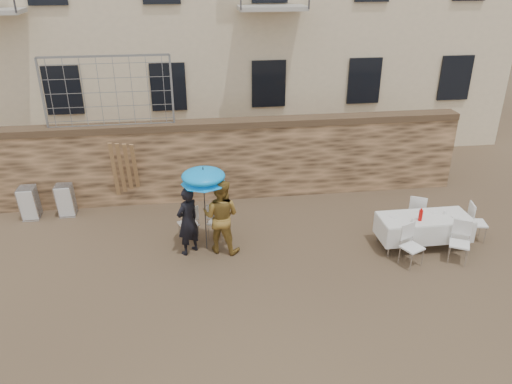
{
  "coord_description": "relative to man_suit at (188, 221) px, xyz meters",
  "views": [
    {
      "loc": [
        -0.98,
        -7.88,
        6.19
      ],
      "look_at": [
        0.4,
        2.2,
        1.4
      ],
      "focal_mm": 35.0,
      "sensor_mm": 36.0,
      "label": 1
    }
  ],
  "objects": [
    {
      "name": "umbrella",
      "position": [
        0.4,
        0.1,
        0.97
      ],
      "size": [
        1.01,
        1.01,
        1.9
      ],
      "color": "#3F3F44",
      "rests_on": "ground"
    },
    {
      "name": "table_chair_side",
      "position": [
        6.84,
        -0.36,
        -0.34
      ],
      "size": [
        0.57,
        0.57,
        0.96
      ],
      "primitive_type": null,
      "rotation": [
        0.0,
        0.0,
        1.37
      ],
      "color": "white",
      "rests_on": "ground"
    },
    {
      "name": "banquet_table",
      "position": [
        5.44,
        -0.46,
        -0.09
      ],
      "size": [
        2.1,
        0.85,
        0.78
      ],
      "color": "white",
      "rests_on": "ground"
    },
    {
      "name": "chain_link_fence",
      "position": [
        -1.84,
        2.89,
        2.28
      ],
      "size": [
        3.2,
        0.06,
        1.8
      ],
      "primitive_type": null,
      "color": "gray",
      "rests_on": "stone_wall"
    },
    {
      "name": "chair_stack_right",
      "position": [
        -3.16,
        2.42,
        -0.36
      ],
      "size": [
        0.46,
        0.47,
        0.92
      ],
      "primitive_type": null,
      "color": "white",
      "rests_on": "ground"
    },
    {
      "name": "stone_wall",
      "position": [
        1.16,
        2.89,
        0.28
      ],
      "size": [
        13.0,
        0.5,
        2.2
      ],
      "primitive_type": "cube",
      "color": "brown",
      "rests_on": "ground"
    },
    {
      "name": "woman_dress",
      "position": [
        0.75,
        0.0,
        0.07
      ],
      "size": [
        1.06,
        0.96,
        1.78
      ],
      "primitive_type": "imported",
      "rotation": [
        0.0,
        0.0,
        2.74
      ],
      "color": "#BE8E3A",
      "rests_on": "ground"
    },
    {
      "name": "ground",
      "position": [
        1.16,
        -2.11,
        -0.82
      ],
      "size": [
        80.0,
        80.0,
        0.0
      ],
      "primitive_type": "plane",
      "color": "brown",
      "rests_on": "ground"
    },
    {
      "name": "couple_chair_left",
      "position": [
        0.0,
        0.55,
        -0.34
      ],
      "size": [
        0.62,
        0.62,
        0.96
      ],
      "primitive_type": null,
      "rotation": [
        0.0,
        0.0,
        3.51
      ],
      "color": "white",
      "rests_on": "ground"
    },
    {
      "name": "soda_bottle",
      "position": [
        5.24,
        -0.61,
        0.09
      ],
      "size": [
        0.09,
        0.09,
        0.26
      ],
      "primitive_type": "cylinder",
      "color": "red",
      "rests_on": "banquet_table"
    },
    {
      "name": "man_suit",
      "position": [
        0.0,
        0.0,
        0.0
      ],
      "size": [
        0.71,
        0.69,
        1.63
      ],
      "primitive_type": "imported",
      "rotation": [
        0.0,
        0.0,
        3.86
      ],
      "color": "black",
      "rests_on": "ground"
    },
    {
      "name": "wood_planks",
      "position": [
        -1.56,
        2.49,
        0.18
      ],
      "size": [
        0.7,
        0.2,
        2.0
      ],
      "primitive_type": null,
      "color": "#A37749",
      "rests_on": "ground"
    },
    {
      "name": "table_chair_back",
      "position": [
        5.64,
        0.34,
        -0.34
      ],
      "size": [
        0.65,
        0.65,
        0.96
      ],
      "primitive_type": null,
      "rotation": [
        0.0,
        0.0,
        2.65
      ],
      "color": "white",
      "rests_on": "ground"
    },
    {
      "name": "table_chair_front_right",
      "position": [
        5.94,
        -1.21,
        -0.34
      ],
      "size": [
        0.65,
        0.65,
        0.96
      ],
      "primitive_type": null,
      "rotation": [
        0.0,
        0.0,
        -0.51
      ],
      "color": "white",
      "rests_on": "ground"
    },
    {
      "name": "chair_stack_left",
      "position": [
        -4.06,
        2.42,
        -0.36
      ],
      "size": [
        0.46,
        0.55,
        0.92
      ],
      "primitive_type": null,
      "color": "white",
      "rests_on": "ground"
    },
    {
      "name": "couple_chair_right",
      "position": [
        0.7,
        0.55,
        -0.34
      ],
      "size": [
        0.63,
        0.63,
        0.96
      ],
      "primitive_type": null,
      "rotation": [
        0.0,
        0.0,
        2.72
      ],
      "color": "white",
      "rests_on": "ground"
    },
    {
      "name": "table_chair_front_left",
      "position": [
        4.84,
        -1.21,
        -0.34
      ],
      "size": [
        0.64,
        0.64,
        0.96
      ],
      "primitive_type": null,
      "rotation": [
        0.0,
        0.0,
        0.43
      ],
      "color": "white",
      "rests_on": "ground"
    }
  ]
}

